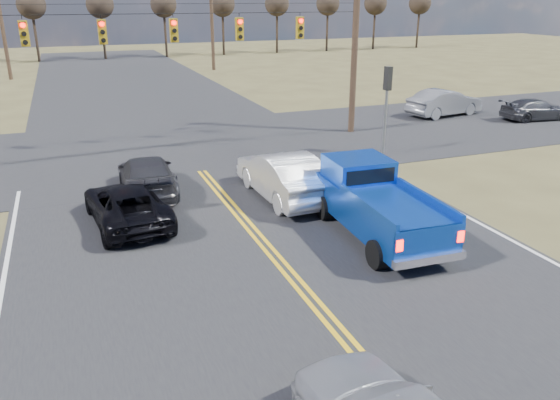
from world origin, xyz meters
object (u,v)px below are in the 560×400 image
object	(u,v)px
black_suv	(127,204)
dgrey_car_queue	(147,175)
white_car_queue	(283,175)
cross_car_east_far	(536,110)
pickup_truck	(376,203)
cross_car_east_near	(444,103)

from	to	relation	value
black_suv	dgrey_car_queue	size ratio (longest dim) A/B	0.97
black_suv	white_car_queue	size ratio (longest dim) A/B	0.91
black_suv	white_car_queue	bearing A→B (deg)	179.16
black_suv	cross_car_east_far	xyz separation A→B (m)	(23.75, 7.22, -0.03)
white_car_queue	dgrey_car_queue	distance (m)	4.90
pickup_truck	white_car_queue	bearing A→B (deg)	111.52
black_suv	dgrey_car_queue	world-z (taller)	dgrey_car_queue
dgrey_car_queue	black_suv	bearing A→B (deg)	72.22
pickup_truck	black_suv	world-z (taller)	pickup_truck
pickup_truck	black_suv	distance (m)	7.63
pickup_truck	white_car_queue	xyz separation A→B (m)	(-1.34, 4.00, -0.17)
cross_car_east_far	dgrey_car_queue	bearing A→B (deg)	108.35
dgrey_car_queue	white_car_queue	bearing A→B (deg)	157.07
cross_car_east_near	pickup_truck	bearing A→B (deg)	127.76
white_car_queue	cross_car_east_near	bearing A→B (deg)	-147.64
cross_car_east_near	cross_car_east_far	size ratio (longest dim) A/B	1.15
dgrey_car_queue	cross_car_east_near	xyz separation A→B (m)	(18.59, 7.54, 0.11)
black_suv	cross_car_east_near	xyz separation A→B (m)	(19.59, 10.14, 0.15)
pickup_truck	cross_car_east_far	distance (m)	20.14
black_suv	cross_car_east_near	bearing A→B (deg)	-158.14
black_suv	cross_car_east_near	world-z (taller)	cross_car_east_near
white_car_queue	cross_car_east_far	world-z (taller)	white_car_queue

